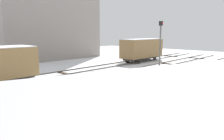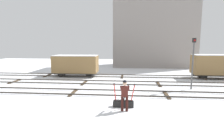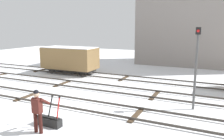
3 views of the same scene
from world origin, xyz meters
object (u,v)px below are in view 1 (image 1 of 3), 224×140
at_px(switch_lever_frame, 185,93).
at_px(signal_post, 160,42).
at_px(freight_car_mid_siding, 142,49).
at_px(rail_worker, 200,80).

bearing_deg(switch_lever_frame, signal_post, 41.58).
height_order(switch_lever_frame, freight_car_mid_siding, freight_car_mid_siding).
bearing_deg(rail_worker, freight_car_mid_siding, 46.94).
xyz_separation_m(rail_worker, signal_post, (5.42, 5.42, 1.53)).
relative_size(switch_lever_frame, signal_post, 0.34).
bearing_deg(signal_post, switch_lever_frame, -139.30).
relative_size(switch_lever_frame, freight_car_mid_siding, 0.25).
bearing_deg(signal_post, freight_car_mid_siding, 47.27).
height_order(rail_worker, freight_car_mid_siding, freight_car_mid_siding).
bearing_deg(rail_worker, switch_lever_frame, 97.56).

